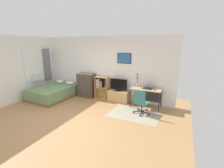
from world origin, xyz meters
TOP-DOWN VIEW (x-y plane):
  - ground_plane at (0.00, 0.00)m, footprint 7.20×7.20m
  - wall_back_with_posters at (0.01, 2.43)m, footprint 6.12×0.09m
  - wall_left_with_window at (-3.02, 0.18)m, footprint 0.27×4.92m
  - area_rug at (1.80, 1.27)m, footprint 1.70×1.20m
  - bed at (-2.02, 1.39)m, footprint 1.54×2.00m
  - dresser at (-0.77, 2.15)m, footprint 0.79×0.46m
  - bookshelf at (-0.05, 2.22)m, footprint 0.60×0.30m
  - tv_stand at (0.82, 2.17)m, footprint 0.88×0.41m
  - television at (0.82, 2.15)m, footprint 0.74×0.16m
  - desk at (2.00, 2.15)m, footprint 1.12×0.60m
  - office_chair at (1.99, 1.35)m, footprint 0.58×0.57m
  - laptop at (2.05, 2.12)m, footprint 0.40×0.43m
  - computer_mouse at (2.31, 1.99)m, footprint 0.06×0.10m
  - bamboo_vase at (1.58, 2.24)m, footprint 0.09×0.09m
  - wine_glass at (1.75, 1.98)m, footprint 0.07×0.07m

SIDE VIEW (x-z plane):
  - ground_plane at x=0.00m, z-range 0.00..0.00m
  - area_rug at x=1.80m, z-range 0.00..0.01m
  - tv_stand at x=0.82m, z-range 0.00..0.47m
  - bed at x=-2.02m, z-range -0.06..0.58m
  - office_chair at x=1.99m, z-range 0.03..0.89m
  - dresser at x=-0.77m, z-range 0.00..1.08m
  - bookshelf at x=-0.05m, z-range 0.10..1.08m
  - desk at x=2.00m, z-range 0.23..0.97m
  - television at x=0.82m, z-range 0.46..0.98m
  - computer_mouse at x=2.31m, z-range 0.74..0.77m
  - laptop at x=2.05m, z-range 0.72..0.88m
  - wine_glass at x=1.75m, z-range 0.78..0.96m
  - bamboo_vase at x=1.58m, z-range 0.70..1.20m
  - wall_left_with_window at x=-3.02m, z-range -0.01..2.69m
  - wall_back_with_posters at x=0.01m, z-range 0.00..2.70m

